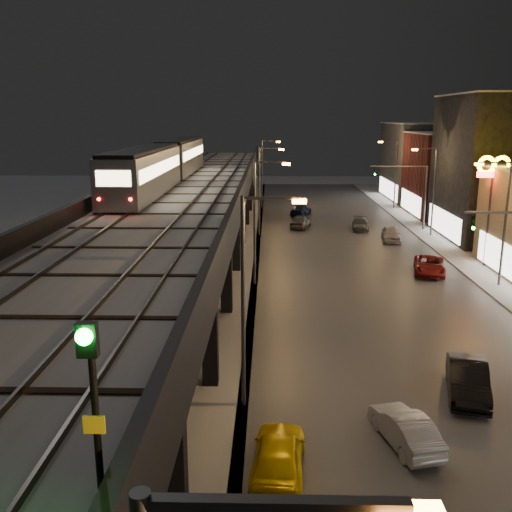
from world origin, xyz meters
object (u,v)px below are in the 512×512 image
object	(u,v)px
car_taxi	(278,456)
car_far_white	(301,222)
subway_train	(166,162)
car_onc_red	(391,234)
car_onc_silver	(468,380)
car_mid_dark	(301,211)
car_near_white	(405,430)
car_onc_dark	(429,266)
car_onc_white	(360,225)
rail_signal	(91,375)

from	to	relation	value
car_taxi	car_far_white	world-z (taller)	car_taxi
subway_train	car_onc_red	size ratio (longest dim) A/B	7.80
car_onc_silver	car_mid_dark	bearing A→B (deg)	109.83
car_near_white	car_onc_red	xyz separation A→B (m)	(6.91, 36.02, 0.09)
car_mid_dark	car_onc_dark	bearing A→B (deg)	125.26
subway_train	car_onc_red	world-z (taller)	subway_train
car_far_white	car_onc_white	world-z (taller)	car_far_white
car_taxi	car_far_white	distance (m)	44.74
car_near_white	car_onc_dark	world-z (taller)	car_onc_dark
rail_signal	car_onc_dark	world-z (taller)	rail_signal
car_taxi	car_onc_white	bearing A→B (deg)	-97.68
car_onc_red	rail_signal	bearing A→B (deg)	-99.58
car_far_white	car_onc_white	distance (m)	6.49
car_far_white	car_onc_red	size ratio (longest dim) A/B	1.02
subway_train	car_taxi	bearing A→B (deg)	-73.71
car_onc_silver	car_onc_dark	bearing A→B (deg)	93.29
car_mid_dark	car_onc_red	size ratio (longest dim) A/B	1.08
car_mid_dark	car_onc_dark	xyz separation A→B (m)	(8.60, -26.79, 0.01)
rail_signal	car_onc_silver	distance (m)	20.95
car_onc_white	car_onc_silver	bearing A→B (deg)	-85.00
rail_signal	car_near_white	world-z (taller)	rail_signal
subway_train	car_taxi	size ratio (longest dim) A/B	7.61
car_far_white	car_taxi	bearing A→B (deg)	101.02
car_onc_white	car_onc_dark	bearing A→B (deg)	-74.88
subway_train	car_onc_silver	world-z (taller)	subway_train
car_onc_silver	rail_signal	bearing A→B (deg)	-111.02
subway_train	rail_signal	distance (m)	42.02
rail_signal	car_onc_red	bearing A→B (deg)	73.28
car_onc_dark	car_onc_red	size ratio (longest dim) A/B	1.15
car_onc_silver	subway_train	bearing A→B (deg)	138.40
car_far_white	car_onc_dark	world-z (taller)	car_far_white
car_far_white	car_onc_silver	distance (m)	39.10
car_onc_silver	car_onc_white	xyz separation A→B (m)	(1.16, 37.83, -0.15)
subway_train	car_near_white	distance (m)	33.49
rail_signal	car_onc_dark	size ratio (longest dim) A/B	0.55
car_far_white	car_onc_red	xyz separation A→B (m)	(8.55, -6.63, -0.02)
car_near_white	rail_signal	bearing A→B (deg)	43.70
car_onc_white	car_mid_dark	bearing A→B (deg)	130.35
car_onc_silver	car_onc_red	bearing A→B (deg)	98.10
car_onc_silver	car_taxi	bearing A→B (deg)	-130.89
rail_signal	car_far_white	xyz separation A→B (m)	(5.88, 54.69, -7.77)
car_near_white	car_onc_red	bearing A→B (deg)	-115.13
car_far_white	car_onc_dark	bearing A→B (deg)	130.80
car_near_white	car_onc_silver	size ratio (longest dim) A/B	0.84
car_mid_dark	car_far_white	world-z (taller)	car_far_white
car_near_white	car_onc_silver	bearing A→B (deg)	-147.08
car_onc_dark	car_far_white	bearing A→B (deg)	128.88
subway_train	car_near_white	xyz separation A→B (m)	(13.93, -29.49, -7.59)
car_mid_dark	car_onc_silver	bearing A→B (deg)	113.34
car_far_white	car_onc_silver	size ratio (longest dim) A/B	0.94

